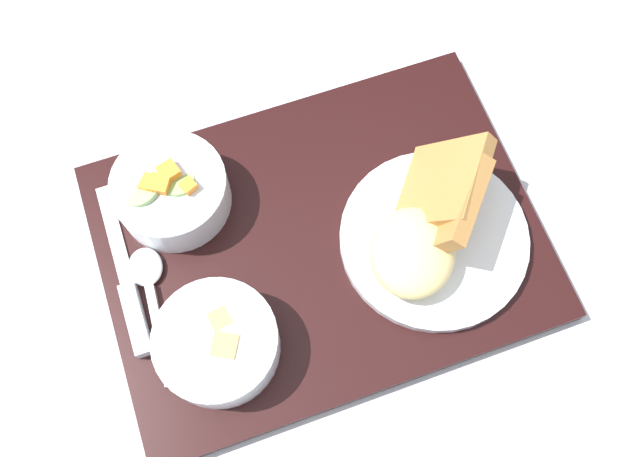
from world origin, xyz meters
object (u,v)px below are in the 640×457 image
knife (132,302)px  spoon (150,289)px  plate_main (430,233)px  bowl_soup (217,343)px  bowl_salad (171,190)px

knife → spoon: bearing=-71.1°
plate_main → knife: bearing=173.5°
bowl_soup → plate_main: (0.23, 0.04, -0.00)m
bowl_salad → knife: 0.12m
bowl_salad → plate_main: plate_main is taller
bowl_salad → knife: (-0.07, -0.09, -0.02)m
bowl_salad → spoon: size_ratio=0.81×
plate_main → bowl_salad: bearing=151.4°
bowl_salad → bowl_soup: (0.00, -0.17, -0.00)m
bowl_soup → knife: bearing=134.4°
bowl_salad → bowl_soup: bearing=-89.6°
bowl_soup → spoon: (-0.05, 0.08, -0.02)m
bowl_salad → plate_main: 0.27m
bowl_salad → bowl_soup: bowl_salad is taller
plate_main → knife: 0.31m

